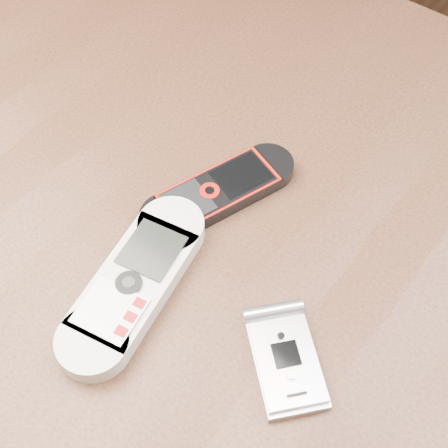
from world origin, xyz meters
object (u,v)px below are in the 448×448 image
table (220,285)px  motorola_razr (286,360)px  nokia_black_red (219,191)px  nokia_white (135,282)px

table → motorola_razr: (0.12, -0.07, 0.11)m
table → motorola_razr: bearing=-30.8°
nokia_black_red → motorola_razr: size_ratio=1.68×
nokia_white → nokia_black_red: (-0.00, 0.12, -0.00)m
nokia_white → nokia_black_red: 0.12m
nokia_white → motorola_razr: size_ratio=1.91×
table → nokia_black_red: size_ratio=7.53×
nokia_black_red → motorola_razr: nokia_black_red is taller
table → nokia_white: 0.15m
nokia_white → nokia_black_red: nokia_white is taller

